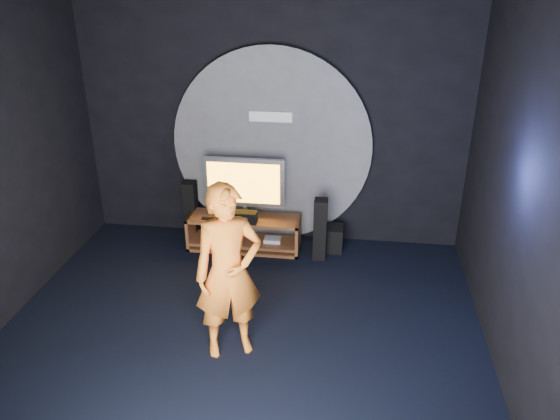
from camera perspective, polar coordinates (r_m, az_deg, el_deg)
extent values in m
plane|color=black|center=(5.64, -4.67, -14.06)|extent=(5.00, 5.00, 0.00)
cube|color=black|center=(7.09, -0.84, 10.19)|extent=(5.00, 0.04, 3.50)
cube|color=black|center=(2.72, -17.70, -17.41)|extent=(5.00, 0.04, 3.50)
cube|color=black|center=(4.86, 24.72, 0.90)|extent=(0.04, 5.00, 3.50)
cylinder|color=#515156|center=(7.16, -0.88, 6.58)|extent=(2.60, 0.08, 2.60)
cube|color=white|center=(6.99, -0.97, 9.72)|extent=(0.55, 0.03, 0.13)
cube|color=brown|center=(7.18, -3.80, -0.91)|extent=(1.48, 0.45, 0.04)
cube|color=brown|center=(7.32, -3.73, -3.24)|extent=(1.44, 0.42, 0.04)
cube|color=brown|center=(7.43, -9.21, -2.00)|extent=(0.04, 0.45, 0.45)
cube|color=brown|center=(7.17, 1.91, -2.74)|extent=(0.04, 0.45, 0.45)
cube|color=brown|center=(7.25, -3.76, -2.09)|extent=(0.03, 0.40, 0.29)
cube|color=brown|center=(7.36, -3.71, -3.79)|extent=(1.48, 0.45, 0.04)
cube|color=white|center=(7.24, -0.78, -3.13)|extent=(0.22, 0.16, 0.05)
cube|color=#B4B5BC|center=(7.22, -3.70, -0.39)|extent=(0.36, 0.22, 0.04)
cylinder|color=#B4B5BC|center=(7.19, -3.71, 0.12)|extent=(0.07, 0.07, 0.10)
cube|color=#B4B5BC|center=(7.04, -3.80, 2.91)|extent=(1.06, 0.06, 0.65)
cube|color=#FFA423|center=(7.01, -3.85, 2.80)|extent=(0.94, 0.01, 0.54)
cube|color=black|center=(7.01, -4.05, -0.72)|extent=(0.40, 0.15, 0.15)
cube|color=black|center=(7.16, -7.48, -0.88)|extent=(0.18, 0.05, 0.02)
cube|color=black|center=(7.55, -9.29, 0.00)|extent=(0.16, 0.18, 0.82)
cube|color=black|center=(6.95, 4.22, -2.02)|extent=(0.16, 0.18, 0.82)
cube|color=black|center=(7.27, 5.38, -2.92)|extent=(0.30, 0.30, 0.33)
imported|color=orange|center=(5.12, -5.41, -6.54)|extent=(0.76, 0.64, 1.75)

